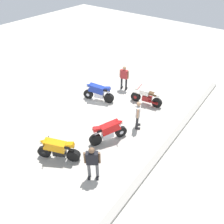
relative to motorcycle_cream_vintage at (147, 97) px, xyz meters
The scene contains 9 objects.
ground_plane 3.06m from the motorcycle_cream_vintage, 42.28° to the right, with size 40.00×40.00×0.00m, color #B7B2A8.
curb_edge 3.43m from the motorcycle_cream_vintage, 48.96° to the left, with size 14.00×0.30×0.15m, color #9C978F.
motorcycle_cream_vintage is the anchor object (origin of this frame).
motorcycle_orange_sportbike 6.11m from the motorcycle_cream_vintage, ahead, with size 1.11×1.80×1.14m.
motorcycle_red_sportbike 3.78m from the motorcycle_cream_vintage, ahead, with size 1.81×1.10×1.14m.
motorcycle_blue_sportbike 2.92m from the motorcycle_cream_vintage, 60.14° to the right, with size 0.92×1.91×1.14m.
person_in_white_shirt 2.26m from the motorcycle_cream_vintage, 18.09° to the left, with size 0.59×0.47×1.60m.
person_in_black_shirt 5.93m from the motorcycle_cream_vintage, ahead, with size 0.52×0.58×1.70m.
person_in_red_shirt 2.17m from the motorcycle_cream_vintage, 105.62° to the right, with size 0.40×0.64×1.64m.
Camera 1 is at (7.48, 6.94, 7.67)m, focal length 34.83 mm.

